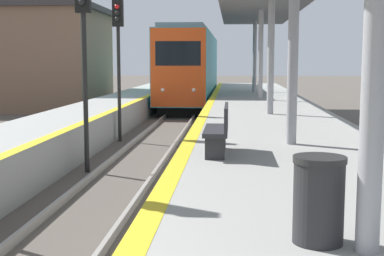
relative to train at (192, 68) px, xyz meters
name	(u,v)px	position (x,y,z in m)	size (l,w,h in m)	color
train	(192,68)	(0.00, 0.00, 0.00)	(2.70, 17.09, 4.62)	black
signal_mid	(84,37)	(-1.06, -20.77, 1.02)	(0.36, 0.31, 4.84)	black
signal_far	(118,44)	(-1.32, -15.56, 1.02)	(0.36, 0.31, 4.84)	black
trash_bin	(319,200)	(3.40, -28.68, -0.88)	(0.51, 0.51, 0.84)	#262628
bench	(220,128)	(2.34, -23.77, -0.82)	(0.44, 1.60, 0.92)	#28282D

